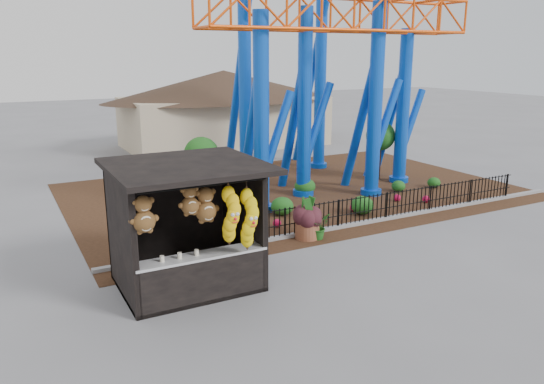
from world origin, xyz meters
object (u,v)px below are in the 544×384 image
potted_plant (318,226)px  roller_coaster (316,31)px  prize_booth (189,229)px  terracotta_planter (307,229)px

potted_plant → roller_coaster: bearing=36.6°
prize_booth → roller_coaster: 11.99m
prize_booth → roller_coaster: bearing=42.1°
prize_booth → potted_plant: 5.08m
prize_booth → roller_coaster: (8.11, 7.33, 4.91)m
roller_coaster → potted_plant: (-3.43, -5.71, -6.04)m
terracotta_planter → potted_plant: bearing=-35.0°
prize_booth → terracotta_planter: (4.42, 1.81, -1.24)m
roller_coaster → terracotta_planter: roller_coaster is taller
potted_plant → terracotta_planter: bearing=122.6°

